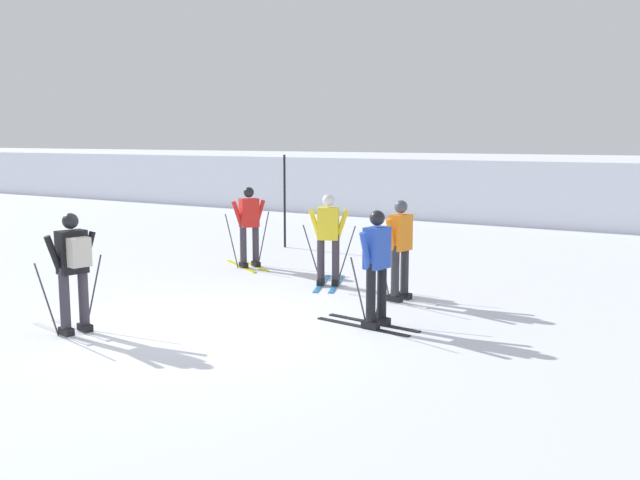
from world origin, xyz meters
name	(u,v)px	position (x,y,z in m)	size (l,w,h in m)	color
ground_plane	(197,328)	(0.00, 0.00, 0.00)	(120.00, 120.00, 0.00)	silver
far_snow_ridge	(539,185)	(0.00, 18.86, 1.01)	(80.00, 9.41, 2.02)	silver
skier_red	(249,225)	(-2.29, 4.30, 0.92)	(1.56, 1.15, 1.71)	gold
skier_blue	(376,265)	(2.17, 1.42, 0.92)	(1.63, 1.00, 1.71)	black
skier_yellow	(328,237)	(0.10, 3.55, 0.92)	(0.96, 1.62, 1.71)	#237AC6
skier_orange	(400,247)	(1.75, 3.11, 0.92)	(1.64, 0.99, 1.71)	silver
skier_black	(73,267)	(-1.22, -1.12, 0.96)	(1.64, 0.99, 1.71)	silver
trail_marker_pole	(285,201)	(-3.24, 7.01, 1.16)	(0.06, 0.06, 2.32)	black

